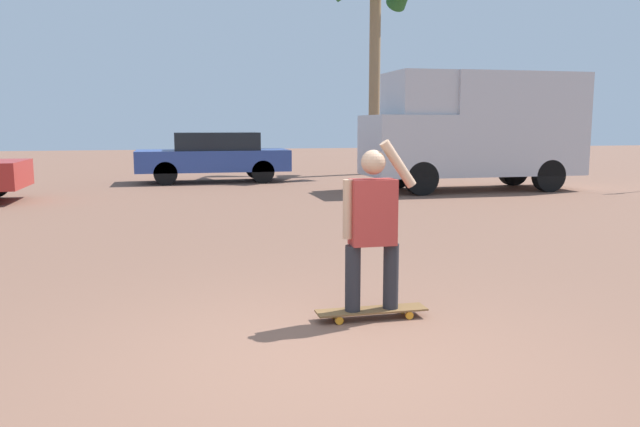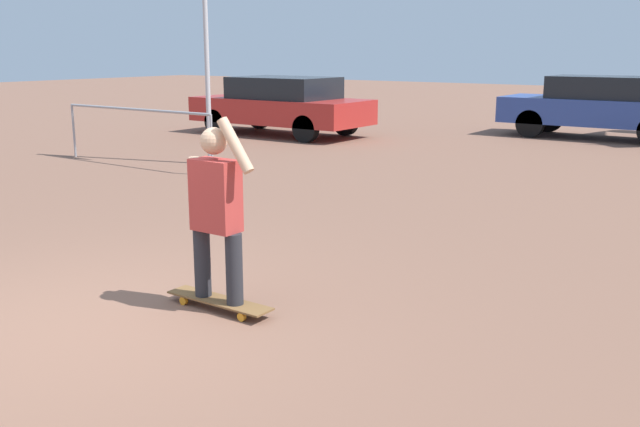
% 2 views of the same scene
% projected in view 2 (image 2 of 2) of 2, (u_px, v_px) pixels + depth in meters
% --- Properties ---
extents(ground_plane, '(80.00, 80.00, 0.00)m').
position_uv_depth(ground_plane, '(76.00, 327.00, 5.62)').
color(ground_plane, brown).
extents(skateboard, '(1.02, 0.22, 0.09)m').
position_uv_depth(skateboard, '(219.00, 301.00, 5.99)').
color(skateboard, brown).
rests_on(skateboard, ground_plane).
extents(person_skateboarder, '(0.68, 0.22, 1.54)m').
position_uv_depth(person_skateboarder, '(216.00, 205.00, 5.80)').
color(person_skateboarder, '#28282D').
rests_on(person_skateboarder, skateboard).
extents(parked_car_blue, '(4.55, 1.70, 1.50)m').
position_uv_depth(parked_car_blue, '(600.00, 106.00, 17.27)').
color(parked_car_blue, black).
rests_on(parked_car_blue, ground_plane).
extents(parked_car_red, '(4.57, 1.93, 1.46)m').
position_uv_depth(parked_car_red, '(281.00, 104.00, 17.99)').
color(parked_car_red, black).
rests_on(parked_car_red, ground_plane).
extents(plaza_railing_segment, '(3.85, 0.05, 1.08)m').
position_uv_depth(plaza_railing_segment, '(136.00, 118.00, 13.21)').
color(plaza_railing_segment, '#99999E').
rests_on(plaza_railing_segment, ground_plane).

